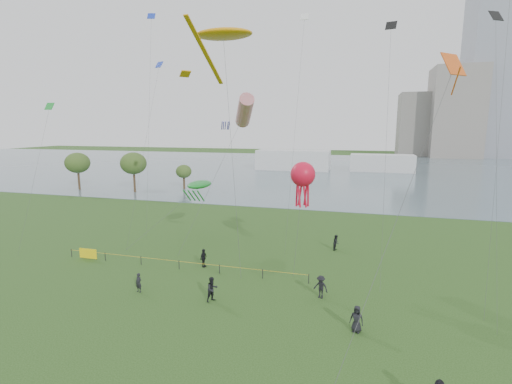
# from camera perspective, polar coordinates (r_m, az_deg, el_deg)

# --- Properties ---
(ground_plane) EXTENTS (400.00, 400.00, 0.00)m
(ground_plane) POSITION_cam_1_polar(r_m,az_deg,el_deg) (22.91, -7.45, -24.62)
(ground_plane) COLOR #1D3C13
(lake) EXTENTS (400.00, 120.00, 0.08)m
(lake) POSITION_cam_1_polar(r_m,az_deg,el_deg) (118.23, 11.89, 3.46)
(lake) COLOR slate
(lake) RESTS_ON ground_plane
(tower) EXTENTS (24.00, 24.00, 120.00)m
(tower) POSITION_cam_1_polar(r_m,az_deg,el_deg) (198.72, 33.77, 22.06)
(tower) COLOR gray
(tower) RESTS_ON ground_plane
(building_mid) EXTENTS (20.00, 20.00, 38.00)m
(building_mid) POSITION_cam_1_polar(r_m,az_deg,el_deg) (183.43, 28.26, 10.68)
(building_mid) COLOR gray
(building_mid) RESTS_ON ground_plane
(building_low) EXTENTS (16.00, 18.00, 28.00)m
(building_low) POSITION_cam_1_polar(r_m,az_deg,el_deg) (186.87, 23.49, 9.46)
(building_low) COLOR slate
(building_low) RESTS_ON ground_plane
(pavilion_left) EXTENTS (22.00, 8.00, 6.00)m
(pavilion_left) POSITION_cam_1_polar(r_m,az_deg,el_deg) (114.41, 5.74, 4.91)
(pavilion_left) COLOR silver
(pavilion_left) RESTS_ON ground_plane
(pavilion_right) EXTENTS (18.00, 7.00, 5.00)m
(pavilion_right) POSITION_cam_1_polar(r_m,az_deg,el_deg) (115.92, 18.80, 4.25)
(pavilion_right) COLOR silver
(pavilion_right) RESTS_ON ground_plane
(trees) EXTENTS (24.80, 11.02, 8.03)m
(trees) POSITION_cam_1_polar(r_m,az_deg,el_deg) (80.91, -20.73, 4.01)
(trees) COLOR #3D2C1C
(trees) RESTS_ON ground_plane
(fence) EXTENTS (24.07, 0.07, 1.05)m
(fence) POSITION_cam_1_polar(r_m,az_deg,el_deg) (38.66, -19.95, -9.40)
(fence) COLOR black
(fence) RESTS_ON ground_plane
(spectator_a) EXTENTS (1.12, 1.17, 1.91)m
(spectator_a) POSITION_cam_1_polar(r_m,az_deg,el_deg) (28.96, -6.74, -14.63)
(spectator_a) COLOR black
(spectator_a) RESTS_ON ground_plane
(spectator_b) EXTENTS (1.32, 1.04, 1.79)m
(spectator_b) POSITION_cam_1_polar(r_m,az_deg,el_deg) (29.72, 9.93, -14.17)
(spectator_b) COLOR black
(spectator_b) RESTS_ON ground_plane
(spectator_c) EXTENTS (0.57, 1.07, 1.75)m
(spectator_c) POSITION_cam_1_polar(r_m,az_deg,el_deg) (35.59, -8.08, -10.02)
(spectator_c) COLOR black
(spectator_c) RESTS_ON ground_plane
(spectator_d) EXTENTS (0.96, 0.73, 1.76)m
(spectator_d) POSITION_cam_1_polar(r_m,az_deg,el_deg) (25.84, 15.23, -18.33)
(spectator_d) COLOR black
(spectator_d) RESTS_ON ground_plane
(spectator_f) EXTENTS (0.62, 0.47, 1.56)m
(spectator_f) POSITION_cam_1_polar(r_m,az_deg,el_deg) (31.70, -17.60, -13.16)
(spectator_f) COLOR black
(spectator_f) RESTS_ON ground_plane
(spectator_g) EXTENTS (0.82, 0.95, 1.67)m
(spectator_g) POSITION_cam_1_polar(r_m,az_deg,el_deg) (40.74, 12.24, -7.61)
(spectator_g) COLOR black
(spectator_g) RESTS_ON ground_plane
(kite_stingray) EXTENTS (5.75, 10.18, 21.70)m
(kite_stingray) POSITION_cam_1_polar(r_m,az_deg,el_deg) (36.53, -5.10, 22.95)
(kite_stingray) COLOR #3F3F42
(kite_windsock) EXTENTS (6.80, 9.45, 16.56)m
(kite_windsock) POSITION_cam_1_polar(r_m,az_deg,el_deg) (41.42, -1.79, 12.36)
(kite_windsock) COLOR #3F3F42
(kite_creature) EXTENTS (7.47, 7.64, 6.99)m
(kite_creature) POSITION_cam_1_polar(r_m,az_deg,el_deg) (42.34, -8.72, 1.11)
(kite_creature) COLOR #3F3F42
(kite_octopus) EXTENTS (2.20, 2.76, 9.98)m
(kite_octopus) POSITION_cam_1_polar(r_m,az_deg,el_deg) (32.93, 7.22, 2.60)
(kite_octopus) COLOR #3F3F42
(kite_delta) EXTENTS (6.63, 9.34, 17.02)m
(kite_delta) POSITION_cam_1_polar(r_m,az_deg,el_deg) (23.55, 27.55, 15.17)
(kite_delta) COLOR #3F3F42
(small_kites) EXTENTS (43.18, 11.77, 11.46)m
(small_kites) POSITION_cam_1_polar(r_m,az_deg,el_deg) (38.91, 1.49, 22.94)
(small_kites) COLOR #1933B2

